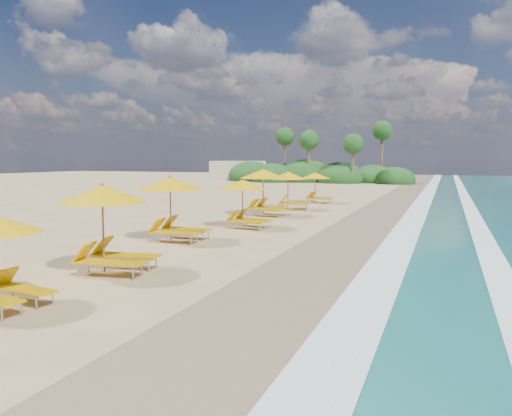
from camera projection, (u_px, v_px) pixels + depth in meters
The scene contains 11 objects.
ground at pixel (256, 238), 19.39m from camera, with size 160.00×160.00×0.00m, color tan.
wet_sand at pixel (356, 244), 17.92m from camera, with size 4.00×160.00×0.01m, color #897351.
surf_foam at pixel (433, 248), 16.92m from camera, with size 4.00×160.00×0.01m.
station_2 at pixel (109, 222), 13.36m from camera, with size 3.00×2.86×2.51m.
station_3 at pixel (175, 204), 18.55m from camera, with size 2.78×2.58×2.53m.
station_4 at pixel (246, 200), 22.01m from camera, with size 2.55×2.38×2.27m.
station_5 at pixel (266, 189), 26.77m from camera, with size 3.09×2.92×2.66m.
station_6 at pixel (291, 188), 30.11m from camera, with size 2.93×2.82×2.42m.
station_7 at pixel (318, 185), 34.51m from camera, with size 2.46×2.28×2.24m.
treeline at pixel (312, 175), 65.01m from camera, with size 25.80×8.80×9.74m.
beach_building at pixel (238, 170), 71.69m from camera, with size 7.00×5.00×2.80m, color beige.
Camera 1 is at (7.08, -17.81, 3.18)m, focal length 33.78 mm.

